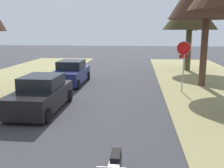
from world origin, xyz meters
TOP-DOWN VIEW (x-y plane):
  - stop_sign_far at (4.74, 12.06)m, footprint 0.81×0.52m
  - street_tree_right_far at (6.56, 20.87)m, footprint 4.78×4.78m
  - parked_sedan_black at (-2.21, 7.85)m, footprint 1.95×4.40m
  - parked_sedan_navy at (-2.43, 13.99)m, footprint 1.95×4.40m

SIDE VIEW (x-z plane):
  - parked_sedan_black at x=-2.21m, z-range -0.06..1.51m
  - parked_sedan_navy at x=-2.43m, z-range -0.06..1.51m
  - stop_sign_far at x=4.74m, z-range 0.70..3.65m
  - street_tree_right_far at x=6.56m, z-range 1.81..8.55m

